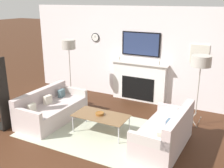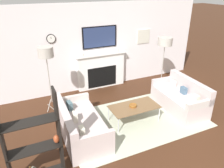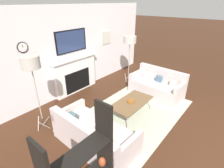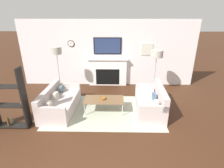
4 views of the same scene
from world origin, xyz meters
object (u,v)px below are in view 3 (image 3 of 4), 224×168
decorative_bowl (131,101)px  floor_lamp_left (31,64)px  coffee_table (132,103)px  couch_left (93,136)px  couch_right (157,86)px  floor_lamp_right (130,40)px

decorative_bowl → floor_lamp_left: size_ratio=0.11×
coffee_table → couch_left: bearing=179.9°
couch_right → floor_lamp_left: size_ratio=0.93×
decorative_bowl → floor_lamp_left: 2.49m
floor_lamp_left → floor_lamp_right: bearing=-0.0°
decorative_bowl → floor_lamp_right: 2.53m
couch_left → floor_lamp_right: size_ratio=1.07×
couch_left → floor_lamp_right: floor_lamp_right is taller
decorative_bowl → floor_lamp_left: (-1.73, 1.34, 1.18)m
couch_left → couch_right: size_ratio=1.08×
coffee_table → decorative_bowl: 0.07m
floor_lamp_left → couch_left: bearing=-75.1°
floor_lamp_right → coffee_table: bearing=-143.5°
floor_lamp_left → couch_right: bearing=-22.6°
coffee_table → floor_lamp_left: bearing=142.8°
couch_left → coffee_table: couch_left is taller
couch_left → floor_lamp_left: bearing=104.9°
decorative_bowl → couch_left: bearing=-179.8°
couch_left → floor_lamp_left: 1.95m
couch_right → floor_lamp_right: floor_lamp_right is taller
coffee_table → floor_lamp_right: (1.82, 1.34, 1.15)m
couch_left → couch_right: couch_right is taller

